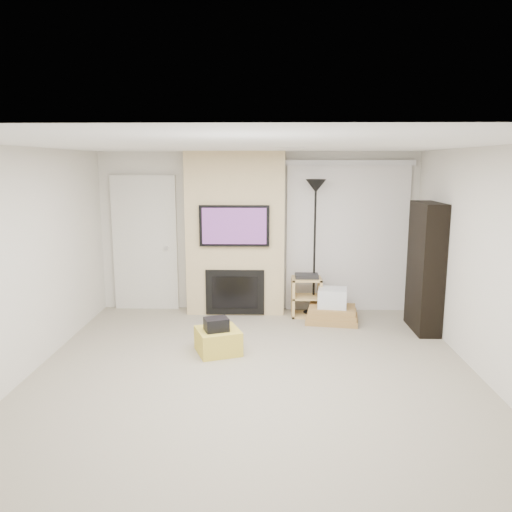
{
  "coord_description": "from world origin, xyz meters",
  "views": [
    {
      "loc": [
        0.14,
        -5.08,
        2.32
      ],
      "look_at": [
        0.0,
        1.2,
        1.15
      ],
      "focal_mm": 35.0,
      "sensor_mm": 36.0,
      "label": 1
    }
  ],
  "objects_px": {
    "ottoman": "(218,341)",
    "bookshelf": "(425,267)",
    "av_stand": "(306,294)",
    "box_stack": "(332,309)",
    "floor_lamp": "(315,209)"
  },
  "relations": [
    {
      "from": "floor_lamp",
      "to": "av_stand",
      "type": "distance_m",
      "value": 1.31
    },
    {
      "from": "bookshelf",
      "to": "ottoman",
      "type": "bearing_deg",
      "value": -161.45
    },
    {
      "from": "ottoman",
      "to": "av_stand",
      "type": "distance_m",
      "value": 1.98
    },
    {
      "from": "av_stand",
      "to": "box_stack",
      "type": "distance_m",
      "value": 0.48
    },
    {
      "from": "floor_lamp",
      "to": "bookshelf",
      "type": "height_order",
      "value": "floor_lamp"
    },
    {
      "from": "ottoman",
      "to": "box_stack",
      "type": "distance_m",
      "value": 2.02
    },
    {
      "from": "ottoman",
      "to": "bookshelf",
      "type": "height_order",
      "value": "bookshelf"
    },
    {
      "from": "box_stack",
      "to": "bookshelf",
      "type": "height_order",
      "value": "bookshelf"
    },
    {
      "from": "bookshelf",
      "to": "av_stand",
      "type": "bearing_deg",
      "value": 158.92
    },
    {
      "from": "av_stand",
      "to": "ottoman",
      "type": "bearing_deg",
      "value": -127.91
    },
    {
      "from": "av_stand",
      "to": "bookshelf",
      "type": "distance_m",
      "value": 1.79
    },
    {
      "from": "ottoman",
      "to": "box_stack",
      "type": "height_order",
      "value": "box_stack"
    },
    {
      "from": "ottoman",
      "to": "av_stand",
      "type": "height_order",
      "value": "av_stand"
    },
    {
      "from": "box_stack",
      "to": "bookshelf",
      "type": "xyz_separation_m",
      "value": [
        1.23,
        -0.33,
        0.71
      ]
    },
    {
      "from": "ottoman",
      "to": "bookshelf",
      "type": "xyz_separation_m",
      "value": [
        2.8,
        0.94,
        0.75
      ]
    }
  ]
}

